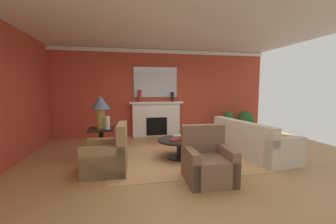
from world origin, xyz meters
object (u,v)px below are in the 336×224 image
at_px(fireplace, 156,120).
at_px(armchair_facing_fireplace, 208,163).
at_px(vase_tall_corner, 228,123).
at_px(table_lamp, 100,106).
at_px(armchair_near_window, 108,157).
at_px(potted_plant, 245,121).
at_px(coffee_table, 179,144).
at_px(vase_mantel_left, 140,96).
at_px(vase_mantel_right, 172,97).
at_px(sofa, 251,143).
at_px(side_table, 102,141).
at_px(vase_on_side_table, 107,123).
at_px(mantel_mirror, 155,82).

distance_m(fireplace, armchair_facing_fireplace, 3.84).
bearing_deg(vase_tall_corner, table_lamp, -155.89).
bearing_deg(vase_tall_corner, armchair_near_window, -144.35).
xyz_separation_m(armchair_near_window, potted_plant, (4.50, 2.70, 0.19)).
height_order(coffee_table, vase_mantel_left, vase_mantel_left).
bearing_deg(vase_tall_corner, fireplace, 173.19).
bearing_deg(vase_tall_corner, armchair_facing_fireplace, -121.51).
bearing_deg(armchair_near_window, vase_tall_corner, 35.65).
bearing_deg(coffee_table, vase_mantel_right, 81.17).
xyz_separation_m(coffee_table, table_lamp, (-1.77, 0.38, 0.89)).
distance_m(armchair_near_window, vase_mantel_left, 3.34).
distance_m(sofa, vase_mantel_left, 3.75).
height_order(side_table, vase_mantel_right, vase_mantel_right).
distance_m(side_table, vase_mantel_left, 2.54).
xyz_separation_m(armchair_facing_fireplace, vase_on_side_table, (-1.80, 1.56, 0.54)).
xyz_separation_m(armchair_near_window, vase_tall_corner, (3.90, 2.80, 0.09)).
relative_size(armchair_facing_fireplace, vase_mantel_left, 2.34).
bearing_deg(sofa, armchair_near_window, -172.01).
distance_m(mantel_mirror, vase_mantel_left, 0.73).
bearing_deg(vase_on_side_table, potted_plant, 22.19).
bearing_deg(vase_mantel_right, table_lamp, -135.85).
bearing_deg(vase_mantel_left, side_table, -116.73).
xyz_separation_m(mantel_mirror, coffee_table, (0.17, -2.64, -1.50)).
distance_m(vase_mantel_left, vase_on_side_table, 2.45).
height_order(mantel_mirror, coffee_table, mantel_mirror).
relative_size(vase_mantel_right, potted_plant, 0.39).
xyz_separation_m(vase_mantel_right, potted_plant, (2.56, -0.35, -0.85)).
relative_size(armchair_near_window, side_table, 1.36).
bearing_deg(fireplace, vase_mantel_left, -174.87).
bearing_deg(armchair_near_window, table_lamp, 102.06).
bearing_deg(coffee_table, vase_on_side_table, 170.94).
xyz_separation_m(side_table, vase_tall_corner, (4.11, 1.84, 0.00)).
bearing_deg(armchair_near_window, coffee_table, 20.44).
bearing_deg(fireplace, mantel_mirror, 90.00).
bearing_deg(mantel_mirror, coffee_table, -86.38).
bearing_deg(armchair_near_window, sofa, 7.99).
relative_size(vase_mantel_left, vase_mantel_right, 1.25).
height_order(sofa, vase_mantel_right, vase_mantel_right).
height_order(coffee_table, vase_tall_corner, vase_tall_corner).
bearing_deg(potted_plant, armchair_facing_fireplace, -128.89).
height_order(fireplace, sofa, fireplace).
bearing_deg(sofa, fireplace, 126.50).
relative_size(armchair_near_window, vase_mantel_left, 2.34).
distance_m(fireplace, vase_on_side_table, 2.70).
relative_size(vase_mantel_left, vase_tall_corner, 0.51).
xyz_separation_m(armchair_facing_fireplace, vase_tall_corner, (2.16, 3.52, 0.09)).
height_order(coffee_table, potted_plant, potted_plant).
height_order(table_lamp, vase_on_side_table, table_lamp).
distance_m(armchair_facing_fireplace, vase_tall_corner, 4.13).
distance_m(vase_tall_corner, potted_plant, 0.62).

